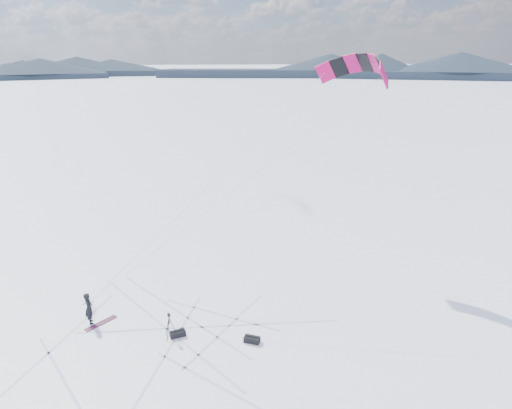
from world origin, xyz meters
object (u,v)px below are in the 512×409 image
object	(u,v)px
snowkiter	(91,322)
tripod	(169,322)
snowboard	(101,323)
gear_bag_a	(178,334)
gear_bag_b	(252,339)

from	to	relation	value
snowkiter	tripod	world-z (taller)	tripod
snowkiter	snowboard	world-z (taller)	snowkiter
tripod	gear_bag_a	distance (m)	0.78
snowkiter	snowboard	bearing A→B (deg)	-130.11
snowboard	tripod	distance (m)	3.94
gear_bag_b	gear_bag_a	bearing A→B (deg)	-169.31
gear_bag_a	gear_bag_b	world-z (taller)	gear_bag_b
tripod	gear_bag_a	size ratio (longest dim) A/B	1.66
snowboard	gear_bag_a	bearing A→B (deg)	-64.46
snowboard	gear_bag_a	size ratio (longest dim) A/B	2.14
snowboard	gear_bag_a	world-z (taller)	gear_bag_a
snowboard	gear_bag_a	distance (m)	4.18
snowboard	tripod	size ratio (longest dim) A/B	1.29
tripod	gear_bag_a	xyz separation A→B (m)	(0.35, -0.04, -0.69)
snowkiter	tripod	xyz separation A→B (m)	(3.75, -2.30, 0.84)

